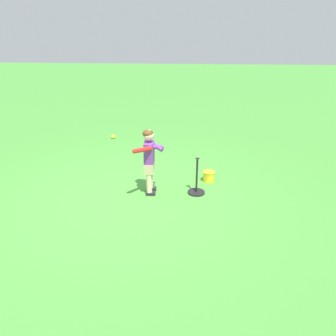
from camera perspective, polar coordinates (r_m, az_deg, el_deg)
The scene contains 6 objects.
ground_plane at distance 5.45m, azimuth -6.81°, elevation -5.19°, with size 40.00×40.00×0.00m, color #479338.
child_batter at distance 5.34m, azimuth -3.19°, elevation 2.01°, with size 0.59×0.44×1.08m.
play_ball_behind_batter at distance 6.89m, azimuth -2.78°, elevation 1.64°, with size 0.10×0.10×0.10m, color orange.
play_ball_midfield at distance 8.34m, azimuth -9.26°, elevation 5.23°, with size 0.10×0.10×0.10m, color yellow.
batting_tee at distance 5.56m, azimuth 4.83°, elevation -3.30°, with size 0.28×0.28×0.62m.
toy_bucket at distance 6.00m, azimuth 6.93°, elevation -1.36°, with size 0.22×0.22×0.19m.
Camera 1 is at (4.70, 0.97, 2.58)m, focal length 35.98 mm.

